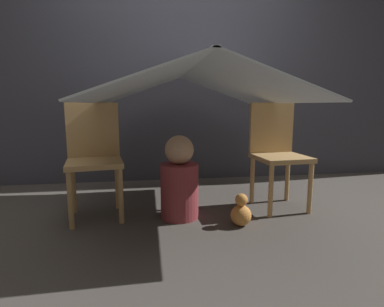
% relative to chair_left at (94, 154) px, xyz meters
% --- Properties ---
extents(ground_plane, '(8.80, 8.80, 0.00)m').
position_rel_chair_left_xyz_m(ground_plane, '(0.72, -0.19, -0.47)').
color(ground_plane, '#47423D').
extents(wall_back, '(7.00, 0.05, 2.50)m').
position_rel_chair_left_xyz_m(wall_back, '(0.72, 1.02, 0.78)').
color(wall_back, '#3D3D47').
rests_on(wall_back, ground_plane).
extents(chair_left, '(0.44, 0.44, 0.85)m').
position_rel_chair_left_xyz_m(chair_left, '(0.00, 0.00, 0.00)').
color(chair_left, tan).
rests_on(chair_left, ground_plane).
extents(chair_right, '(0.41, 0.41, 0.85)m').
position_rel_chair_left_xyz_m(chair_right, '(1.43, 0.00, 0.00)').
color(chair_right, tan).
rests_on(chair_right, ground_plane).
extents(sheet_canopy, '(1.43, 1.58, 0.26)m').
position_rel_chair_left_xyz_m(sheet_canopy, '(0.72, -0.07, 0.51)').
color(sheet_canopy, silver).
extents(person_front, '(0.28, 0.28, 0.61)m').
position_rel_chair_left_xyz_m(person_front, '(0.62, -0.15, -0.19)').
color(person_front, maroon).
rests_on(person_front, ground_plane).
extents(plush_toy, '(0.14, 0.14, 0.23)m').
position_rel_chair_left_xyz_m(plush_toy, '(1.02, -0.37, -0.37)').
color(plush_toy, '#D88C3F').
rests_on(plush_toy, ground_plane).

